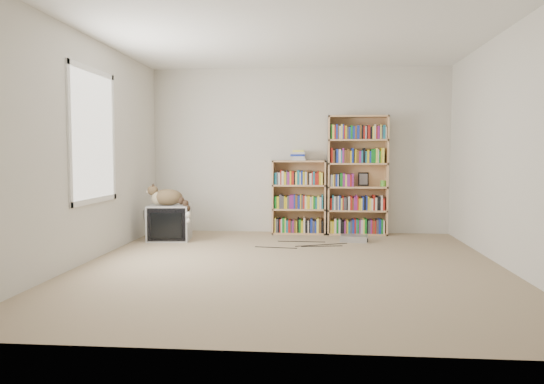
# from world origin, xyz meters

# --- Properties ---
(floor) EXTENTS (4.50, 5.00, 0.01)m
(floor) POSITION_xyz_m (0.00, 0.00, 0.00)
(floor) COLOR tan
(floor) RESTS_ON ground
(wall_back) EXTENTS (4.50, 0.02, 2.50)m
(wall_back) POSITION_xyz_m (0.00, 2.50, 1.25)
(wall_back) COLOR beige
(wall_back) RESTS_ON floor
(wall_front) EXTENTS (4.50, 0.02, 2.50)m
(wall_front) POSITION_xyz_m (0.00, -2.50, 1.25)
(wall_front) COLOR beige
(wall_front) RESTS_ON floor
(wall_left) EXTENTS (0.02, 5.00, 2.50)m
(wall_left) POSITION_xyz_m (-2.25, 0.00, 1.25)
(wall_left) COLOR beige
(wall_left) RESTS_ON floor
(wall_right) EXTENTS (0.02, 5.00, 2.50)m
(wall_right) POSITION_xyz_m (2.25, 0.00, 1.25)
(wall_right) COLOR beige
(wall_right) RESTS_ON floor
(ceiling) EXTENTS (4.50, 5.00, 0.02)m
(ceiling) POSITION_xyz_m (0.00, 0.00, 2.50)
(ceiling) COLOR white
(ceiling) RESTS_ON wall_back
(window) EXTENTS (0.02, 1.22, 1.52)m
(window) POSITION_xyz_m (-2.24, 0.20, 1.40)
(window) COLOR white
(window) RESTS_ON wall_left
(crt_tv) EXTENTS (0.61, 0.57, 0.49)m
(crt_tv) POSITION_xyz_m (-1.77, 1.58, 0.24)
(crt_tv) COLOR #9F9FA2
(crt_tv) RESTS_ON floor
(cat) EXTENTS (0.66, 0.44, 0.50)m
(cat) POSITION_xyz_m (-1.74, 1.51, 0.57)
(cat) COLOR #352115
(cat) RESTS_ON crt_tv
(bookcase_tall) EXTENTS (0.88, 0.30, 1.76)m
(bookcase_tall) POSITION_xyz_m (0.87, 2.36, 0.84)
(bookcase_tall) COLOR tan
(bookcase_tall) RESTS_ON floor
(bookcase_short) EXTENTS (0.80, 0.30, 1.10)m
(bookcase_short) POSITION_xyz_m (0.01, 2.36, 0.51)
(bookcase_short) COLOR tan
(bookcase_short) RESTS_ON floor
(book_stack) EXTENTS (0.22, 0.29, 0.15)m
(book_stack) POSITION_xyz_m (-0.00, 2.31, 1.18)
(book_stack) COLOR #AF1F17
(book_stack) RESTS_ON bookcase_short
(green_mug) EXTENTS (0.08, 0.08, 0.09)m
(green_mug) POSITION_xyz_m (1.25, 2.34, 0.76)
(green_mug) COLOR #58B834
(green_mug) RESTS_ON bookcase_tall
(framed_print) EXTENTS (0.15, 0.05, 0.20)m
(framed_print) POSITION_xyz_m (0.97, 2.44, 0.82)
(framed_print) COLOR black
(framed_print) RESTS_ON bookcase_tall
(dvd_player) EXTENTS (0.40, 0.31, 0.08)m
(dvd_player) POSITION_xyz_m (0.79, 1.67, 0.04)
(dvd_player) COLOR #B2B2B7
(dvd_player) RESTS_ON floor
(wall_outlet) EXTENTS (0.01, 0.08, 0.13)m
(wall_outlet) POSITION_xyz_m (-2.24, 1.92, 0.32)
(wall_outlet) COLOR silver
(wall_outlet) RESTS_ON wall_left
(floor_cables) EXTENTS (1.20, 0.70, 0.01)m
(floor_cables) POSITION_xyz_m (-0.23, 1.36, 0.00)
(floor_cables) COLOR black
(floor_cables) RESTS_ON floor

